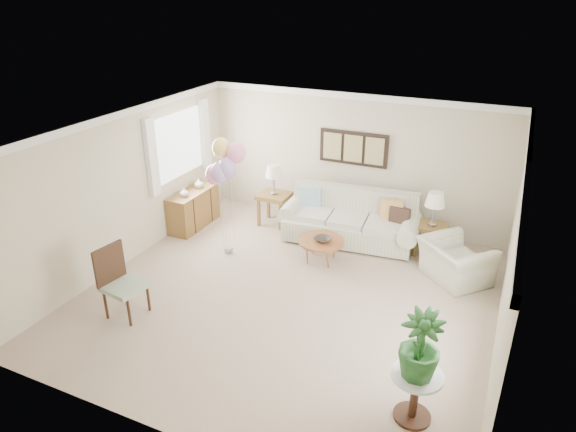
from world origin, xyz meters
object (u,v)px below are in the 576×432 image
object	(u,v)px
armchair	(455,261)
accent_chair	(120,280)
sofa	(350,221)
balloon_cluster	(224,164)
coffee_table	(321,242)

from	to	relation	value
armchair	accent_chair	size ratio (longest dim) A/B	0.95
sofa	balloon_cluster	xyz separation A→B (m)	(-1.81, -1.42, 1.31)
coffee_table	balloon_cluster	bearing A→B (deg)	-164.59
sofa	balloon_cluster	bearing A→B (deg)	-141.79
coffee_table	armchair	distance (m)	2.21
armchair	balloon_cluster	world-z (taller)	balloon_cluster
armchair	sofa	bearing A→B (deg)	24.69
balloon_cluster	sofa	bearing A→B (deg)	38.21
sofa	armchair	xyz separation A→B (m)	(1.98, -0.66, -0.05)
armchair	accent_chair	xyz separation A→B (m)	(-4.25, -2.98, 0.23)
sofa	balloon_cluster	size ratio (longest dim) A/B	1.27
sofa	accent_chair	world-z (taller)	accent_chair
armchair	balloon_cluster	size ratio (longest dim) A/B	0.48
armchair	accent_chair	distance (m)	5.19
coffee_table	accent_chair	distance (m)	3.37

